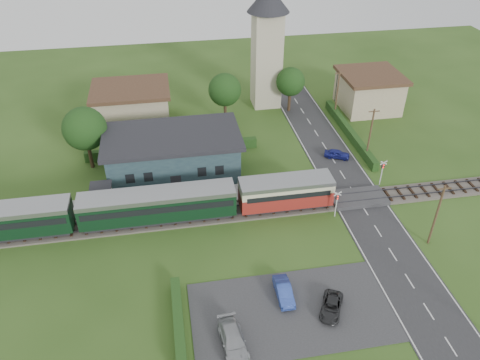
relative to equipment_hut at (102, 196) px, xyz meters
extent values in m
plane|color=#2D4C19|center=(18.00, -5.20, -1.75)|extent=(120.00, 120.00, 0.00)
cube|color=#4C443D|center=(18.00, -3.20, -1.65)|extent=(76.00, 3.20, 0.20)
cube|color=#3F3F47|center=(18.00, -3.92, -1.33)|extent=(76.00, 0.08, 0.15)
cube|color=#3F3F47|center=(18.00, -2.48, -1.33)|extent=(76.00, 0.08, 0.15)
cube|color=#28282B|center=(28.00, -5.20, -1.72)|extent=(6.00, 70.00, 0.05)
cube|color=#333335|center=(16.50, -17.20, -1.71)|extent=(17.00, 9.00, 0.08)
cube|color=#333335|center=(28.00, -3.20, -1.52)|extent=(6.20, 3.40, 0.45)
cube|color=gray|center=(8.00, 0.00, -1.52)|extent=(30.00, 3.00, 0.45)
cube|color=#BFB399|center=(0.00, 0.00, -0.10)|extent=(2.00, 2.00, 2.40)
cube|color=#232328|center=(0.00, 0.00, 1.18)|extent=(2.30, 2.30, 0.15)
cube|color=#233943|center=(8.00, 5.80, 0.65)|extent=(15.00, 8.00, 4.80)
cube|color=#232328|center=(8.00, 5.80, 3.30)|extent=(16.00, 9.00, 0.50)
cube|color=#232328|center=(8.00, 1.86, -0.65)|extent=(1.20, 0.12, 2.20)
cube|color=black|center=(3.00, 1.86, 0.65)|extent=(1.00, 0.12, 1.20)
cube|color=black|center=(5.00, 1.86, 0.65)|extent=(1.00, 0.12, 1.20)
cube|color=black|center=(11.00, 1.86, 0.65)|extent=(1.00, 0.12, 1.20)
cube|color=black|center=(13.00, 1.86, 0.65)|extent=(1.00, 0.12, 1.20)
cube|color=#232328|center=(19.50, -3.20, -1.16)|extent=(9.00, 2.20, 0.50)
cube|color=maroon|center=(19.50, -3.20, -0.16)|extent=(10.00, 2.80, 1.80)
cube|color=beige|center=(19.50, -3.20, 1.09)|extent=(10.00, 2.82, 0.90)
cube|color=black|center=(19.50, -3.20, 0.74)|extent=(9.00, 2.88, 0.60)
cube|color=gray|center=(19.50, -3.20, 1.74)|extent=(10.00, 2.90, 0.45)
cube|color=#232328|center=(5.90, -3.20, -1.16)|extent=(15.20, 2.20, 0.50)
cube|color=black|center=(5.90, -3.20, 0.34)|extent=(16.00, 2.80, 2.60)
cube|color=black|center=(5.90, -3.20, 0.74)|extent=(15.40, 2.86, 0.70)
cube|color=gray|center=(5.90, -3.20, 1.74)|extent=(16.00, 2.90, 0.50)
cube|color=#BFB399|center=(23.00, 22.80, 5.25)|extent=(4.00, 4.00, 14.00)
cube|color=tan|center=(3.00, 19.80, 0.75)|extent=(10.00, 8.00, 5.00)
cube|color=#472D1E|center=(3.00, 19.80, 3.50)|extent=(10.80, 8.80, 0.50)
cube|color=tan|center=(38.00, 18.80, 0.75)|extent=(8.00, 8.00, 5.00)
cube|color=#472D1E|center=(38.00, 18.80, 3.50)|extent=(8.80, 8.80, 0.50)
cube|color=#193814|center=(7.00, -17.20, -1.15)|extent=(0.80, 9.00, 1.20)
cube|color=#193814|center=(32.20, 10.80, -1.15)|extent=(0.80, 18.00, 1.20)
cube|color=#193814|center=(8.00, 10.30, -1.10)|extent=(22.00, 0.80, 1.30)
cylinder|color=#332316|center=(-2.00, 8.80, 0.32)|extent=(0.44, 0.44, 4.12)
sphere|color=#143311|center=(-2.00, 8.80, 3.65)|extent=(5.20, 5.20, 5.20)
cylinder|color=#332316|center=(16.00, 17.80, 0.18)|extent=(0.44, 0.44, 3.85)
sphere|color=#143311|center=(16.00, 17.80, 3.29)|extent=(4.60, 4.60, 4.60)
cylinder|color=#332316|center=(26.00, 19.80, 0.04)|extent=(0.44, 0.44, 3.58)
sphere|color=#143311|center=(26.00, 19.80, 2.93)|extent=(4.20, 4.20, 4.20)
cylinder|color=#473321|center=(32.20, -11.20, 1.75)|extent=(0.22, 0.22, 7.00)
cube|color=#473321|center=(32.20, -11.20, 4.95)|extent=(1.40, 0.10, 0.10)
cylinder|color=#473321|center=(32.20, 4.80, 1.75)|extent=(0.22, 0.22, 7.00)
cube|color=#473321|center=(32.20, 4.80, 4.95)|extent=(1.40, 0.10, 0.10)
cylinder|color=#473321|center=(32.20, 16.80, 1.75)|extent=(0.22, 0.22, 7.00)
cube|color=#473321|center=(32.20, 16.80, 4.95)|extent=(1.40, 0.10, 0.10)
cylinder|color=silver|center=(24.40, -5.60, -0.25)|extent=(0.12, 0.12, 3.00)
cube|color=#232328|center=(24.40, -5.60, 0.85)|extent=(0.35, 0.18, 0.55)
sphere|color=#FF190C|center=(24.40, -5.72, 1.00)|extent=(0.14, 0.14, 0.14)
sphere|color=#FF190C|center=(24.40, -5.72, 0.70)|extent=(0.14, 0.14, 0.14)
cube|color=silver|center=(24.40, -5.60, 1.25)|extent=(0.84, 0.05, 0.55)
cube|color=silver|center=(24.40, -5.60, 1.25)|extent=(0.84, 0.05, 0.55)
cylinder|color=silver|center=(31.60, -0.80, -0.25)|extent=(0.12, 0.12, 3.00)
cube|color=#232328|center=(31.60, -0.80, 0.85)|extent=(0.35, 0.18, 0.55)
sphere|color=#FF190C|center=(31.60, -0.92, 1.00)|extent=(0.14, 0.14, 0.14)
sphere|color=#FF190C|center=(31.60, -0.92, 0.70)|extent=(0.14, 0.14, 0.14)
cube|color=silver|center=(31.60, -0.80, 1.25)|extent=(0.84, 0.05, 0.55)
cube|color=silver|center=(31.60, -0.80, 1.25)|extent=(0.84, 0.05, 0.55)
cylinder|color=#3F3F47|center=(-4.00, 14.80, 0.75)|extent=(0.14, 0.14, 5.00)
sphere|color=orange|center=(-4.00, 14.80, 3.25)|extent=(0.30, 0.30, 0.30)
cylinder|color=#3F3F47|center=(34.00, 21.80, 0.75)|extent=(0.14, 0.14, 5.00)
sphere|color=orange|center=(34.00, 21.80, 3.25)|extent=(0.30, 0.30, 0.30)
imported|color=navy|center=(28.60, 5.67, -1.16)|extent=(3.42, 2.42, 1.08)
imported|color=#2C459F|center=(16.25, -15.47, -1.07)|extent=(1.29, 3.65, 1.20)
imported|color=#A6A8AC|center=(11.09, -19.70, -1.01)|extent=(2.26, 4.68, 1.31)
imported|color=#282829|center=(19.82, -17.70, -1.17)|extent=(3.10, 3.92, 0.99)
imported|color=gray|center=(16.61, 0.12, -0.53)|extent=(0.64, 0.49, 1.54)
imported|color=gray|center=(3.89, -0.36, -0.42)|extent=(0.88, 1.01, 1.76)
camera|label=1|loc=(7.73, -42.25, 30.08)|focal=35.00mm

